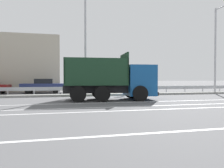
% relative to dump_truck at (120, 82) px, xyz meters
% --- Properties ---
extents(ground_plane, '(320.00, 320.00, 0.00)m').
position_rel_dump_truck_xyz_m(ground_plane, '(1.00, 1.58, -1.25)').
color(ground_plane, '#565659').
extents(lane_strip_0, '(48.87, 0.16, 0.01)m').
position_rel_dump_truck_xyz_m(lane_strip_0, '(-0.82, -1.74, -1.24)').
color(lane_strip_0, silver).
rests_on(lane_strip_0, ground_plane).
extents(lane_strip_1, '(48.87, 0.16, 0.01)m').
position_rel_dump_truck_xyz_m(lane_strip_1, '(-0.82, -3.83, -1.24)').
color(lane_strip_1, silver).
rests_on(lane_strip_1, ground_plane).
extents(lane_strip_2, '(48.87, 0.16, 0.01)m').
position_rel_dump_truck_xyz_m(lane_strip_2, '(-0.82, -5.24, -1.24)').
color(lane_strip_2, silver).
rests_on(lane_strip_2, ground_plane).
extents(lane_strip_3, '(48.87, 0.16, 0.01)m').
position_rel_dump_truck_xyz_m(lane_strip_3, '(-0.82, -9.45, -1.24)').
color(lane_strip_3, silver).
rests_on(lane_strip_3, ground_plane).
extents(median_island, '(26.88, 1.10, 0.18)m').
position_rel_dump_truck_xyz_m(median_island, '(1.00, 4.15, -1.16)').
color(median_island, gray).
rests_on(median_island, ground_plane).
extents(median_guardrail, '(48.87, 0.09, 0.78)m').
position_rel_dump_truck_xyz_m(median_guardrail, '(1.00, 5.07, -0.68)').
color(median_guardrail, '#9EA0A5').
rests_on(median_guardrail, ground_plane).
extents(dump_truck, '(6.51, 3.16, 3.27)m').
position_rel_dump_truck_xyz_m(dump_truck, '(0.00, 0.00, 0.00)').
color(dump_truck, '#144C8C').
rests_on(dump_truck, ground_plane).
extents(median_road_sign, '(0.86, 0.16, 2.23)m').
position_rel_dump_truck_xyz_m(median_road_sign, '(1.76, 4.15, -0.03)').
color(median_road_sign, white).
rests_on(median_road_sign, ground_plane).
extents(street_lamp_1, '(0.70, 2.49, 9.87)m').
position_rel_dump_truck_xyz_m(street_lamp_1, '(-1.97, 4.07, 4.21)').
color(street_lamp_1, '#ADADB2').
rests_on(street_lamp_1, ground_plane).
extents(street_lamp_2, '(0.71, 2.01, 8.58)m').
position_rel_dump_truck_xyz_m(street_lamp_2, '(11.06, 3.85, 3.50)').
color(street_lamp_2, '#ADADB2').
rests_on(street_lamp_2, ground_plane).
extents(parked_car_2, '(4.33, 1.85, 1.50)m').
position_rel_dump_truck_xyz_m(parked_car_2, '(-5.88, 8.93, -0.49)').
color(parked_car_2, navy).
rests_on(parked_car_2, ground_plane).
extents(parked_car_3, '(4.92, 2.14, 1.48)m').
position_rel_dump_truck_xyz_m(parked_car_3, '(0.79, 9.21, -0.51)').
color(parked_car_3, navy).
rests_on(parked_car_3, ground_plane).
extents(background_building_0, '(11.97, 9.31, 6.58)m').
position_rel_dump_truck_xyz_m(background_building_0, '(-10.13, 15.54, 2.04)').
color(background_building_0, '#B7AD99').
rests_on(background_building_0, ground_plane).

